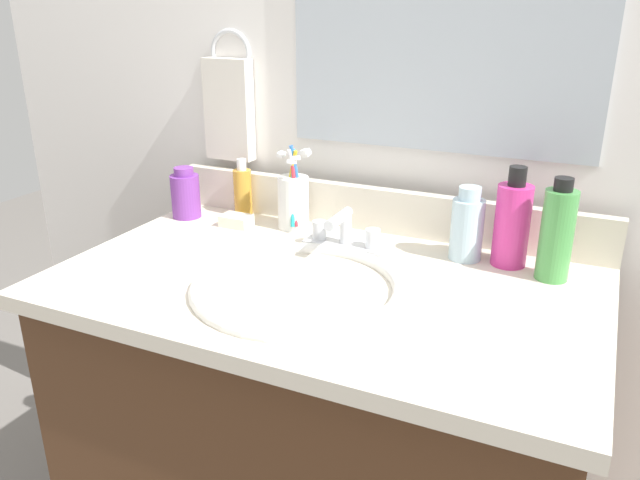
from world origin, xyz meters
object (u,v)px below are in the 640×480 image
faucet (344,236)px  bottle_oil_amber (243,191)px  bottle_toner_green (557,234)px  cup_white_ceramic (294,200)px  bottle_soap_pink (512,223)px  soap_bar (236,221)px  bottle_gel_clear (467,226)px  hand_towel (229,110)px  bottle_cream_purple (185,194)px

faucet → bottle_oil_amber: (-0.29, 0.10, 0.03)m
faucet → bottle_toner_green: (0.37, 0.03, 0.05)m
bottle_oil_amber → cup_white_ceramic: cup_white_ceramic is taller
bottle_soap_pink → soap_bar: bottle_soap_pink is taller
faucet → bottle_toner_green: bottle_toner_green is taller
bottle_gel_clear → soap_bar: 0.48m
bottle_oil_amber → bottle_toner_green: 0.66m
hand_towel → bottle_soap_pink: size_ratio=1.22×
hand_towel → bottle_toner_green: hand_towel is taller
faucet → cup_white_ceramic: bearing=153.7°
faucet → bottle_soap_pink: bottle_soap_pink is taller
faucet → hand_towel: bearing=156.2°
bottle_oil_amber → cup_white_ceramic: (0.14, -0.03, 0.01)m
soap_bar → bottle_soap_pink: bearing=3.4°
hand_towel → faucet: (0.34, -0.15, -0.19)m
soap_bar → faucet: bearing=-6.1°
bottle_gel_clear → cup_white_ceramic: bearing=177.3°
cup_white_ceramic → faucet: bearing=-26.3°
cup_white_ceramic → soap_bar: bearing=-158.8°
bottle_oil_amber → bottle_toner_green: size_ratio=0.71×
bottle_oil_amber → soap_bar: bearing=-69.6°
faucet → soap_bar: size_ratio=2.50×
hand_towel → bottle_oil_amber: (0.06, -0.05, -0.17)m
bottle_oil_amber → bottle_soap_pink: 0.58m
bottle_soap_pink → bottle_toner_green: size_ratio=1.01×
bottle_toner_green → soap_bar: 0.63m
bottle_oil_amber → hand_towel: bearing=138.8°
hand_towel → soap_bar: (0.09, -0.12, -0.21)m
hand_towel → bottle_toner_green: size_ratio=1.24×
bottle_gel_clear → bottle_cream_purple: bearing=-178.1°
hand_towel → bottle_oil_amber: size_ratio=1.75×
bottle_soap_pink → faucet: bearing=-168.4°
hand_towel → bottle_cream_purple: bearing=-112.0°
bottle_oil_amber → cup_white_ceramic: size_ratio=0.72×
bottle_toner_green → soap_bar: bottle_toner_green is taller
hand_towel → bottle_toner_green: 0.74m
cup_white_ceramic → bottle_oil_amber: bearing=168.2°
bottle_cream_purple → soap_bar: bearing=-3.2°
bottle_soap_pink → hand_towel: bearing=171.9°
hand_towel → bottle_cream_purple: hand_towel is taller
hand_towel → bottle_oil_amber: 0.18m
bottle_toner_green → hand_towel: bearing=170.2°
bottle_toner_green → soap_bar: size_ratio=2.78×
bottle_gel_clear → bottle_toner_green: (0.15, -0.03, 0.02)m
hand_towel → bottle_gel_clear: hand_towel is taller
faucet → bottle_oil_amber: size_ratio=1.27×
bottle_gel_clear → bottle_toner_green: bottle_toner_green is taller
bottle_gel_clear → cup_white_ceramic: cup_white_ceramic is taller
bottle_cream_purple → faucet: bearing=-5.1°
bottle_toner_green → cup_white_ceramic: bearing=175.2°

